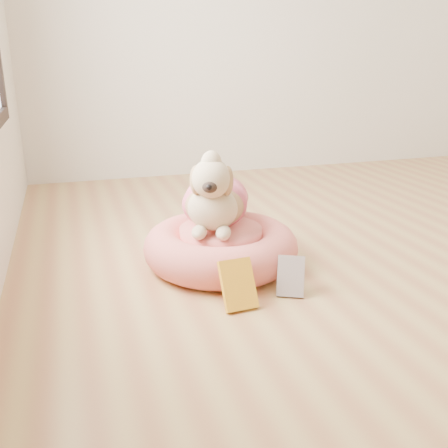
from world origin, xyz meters
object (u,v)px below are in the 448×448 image
object	(u,v)px
pet_bed	(221,247)
book_white	(291,276)
book_yellow	(238,285)
dog	(215,186)

from	to	relation	value
pet_bed	book_white	world-z (taller)	pet_bed
book_white	pet_bed	bearing A→B (deg)	141.66
book_yellow	pet_bed	bearing A→B (deg)	78.15
dog	book_white	size ratio (longest dim) A/B	3.09
pet_bed	book_white	distance (m)	0.42
book_yellow	book_white	bearing A→B (deg)	4.80
dog	book_white	bearing A→B (deg)	-42.12
pet_bed	dog	world-z (taller)	dog
dog	pet_bed	bearing A→B (deg)	-35.06
dog	book_yellow	world-z (taller)	dog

